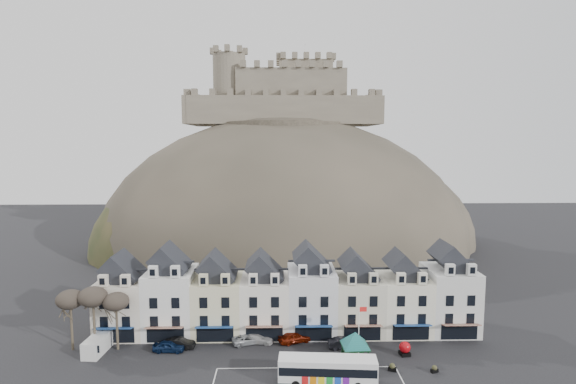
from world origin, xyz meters
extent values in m
cube|color=silver|center=(2.00, 1.25, 0.00)|extent=(22.00, 7.50, 0.01)
cube|color=silver|center=(-23.80, 16.00, 4.00)|extent=(6.80, 8.00, 8.00)
cube|color=black|center=(-23.80, 16.00, 9.20)|extent=(6.80, 5.76, 2.80)
cube|color=silver|center=(-25.30, 12.40, 8.90)|extent=(1.20, 0.80, 1.60)
cube|color=silver|center=(-22.30, 12.40, 8.90)|extent=(1.20, 0.80, 1.60)
cube|color=black|center=(-23.80, 11.97, 1.30)|extent=(5.10, 0.06, 2.20)
cube|color=navy|center=(-23.80, 11.30, 2.60)|extent=(5.10, 1.29, 0.43)
cube|color=white|center=(-17.00, 16.00, 4.60)|extent=(6.80, 8.00, 9.20)
cube|color=black|center=(-17.00, 16.00, 10.40)|extent=(6.80, 5.76, 2.80)
cube|color=white|center=(-18.50, 12.40, 10.10)|extent=(1.20, 0.80, 1.60)
cube|color=white|center=(-15.50, 12.40, 10.10)|extent=(1.20, 0.80, 1.60)
cube|color=black|center=(-17.00, 11.97, 1.30)|extent=(5.10, 0.06, 2.20)
cube|color=maroon|center=(-17.00, 11.30, 2.60)|extent=(5.10, 1.29, 0.43)
cube|color=beige|center=(-10.20, 16.00, 4.00)|extent=(6.80, 8.00, 8.00)
cube|color=black|center=(-10.20, 16.00, 9.20)|extent=(6.80, 5.76, 2.80)
cube|color=beige|center=(-11.70, 12.40, 8.90)|extent=(1.20, 0.80, 1.60)
cube|color=beige|center=(-8.70, 12.40, 8.90)|extent=(1.20, 0.80, 1.60)
cube|color=black|center=(-10.20, 11.97, 1.30)|extent=(5.10, 0.06, 2.20)
cube|color=navy|center=(-10.20, 11.30, 2.60)|extent=(5.10, 1.29, 0.43)
cube|color=white|center=(-3.40, 16.00, 4.00)|extent=(6.80, 8.00, 8.00)
cube|color=black|center=(-3.40, 16.00, 9.20)|extent=(6.80, 5.76, 2.80)
cube|color=white|center=(-4.90, 12.40, 8.90)|extent=(1.20, 0.80, 1.60)
cube|color=white|center=(-1.90, 12.40, 8.90)|extent=(1.20, 0.80, 1.60)
cube|color=black|center=(-3.40, 11.97, 1.30)|extent=(5.10, 0.06, 2.20)
cube|color=maroon|center=(-3.40, 11.30, 2.60)|extent=(5.10, 1.29, 0.43)
cube|color=silver|center=(3.40, 16.00, 4.60)|extent=(6.80, 8.00, 9.20)
cube|color=black|center=(3.40, 16.00, 10.40)|extent=(6.80, 5.76, 2.80)
cube|color=silver|center=(1.90, 12.40, 10.10)|extent=(1.20, 0.80, 1.60)
cube|color=silver|center=(4.90, 12.40, 10.10)|extent=(1.20, 0.80, 1.60)
cube|color=black|center=(3.40, 11.97, 1.30)|extent=(5.10, 0.06, 2.20)
cube|color=navy|center=(3.40, 11.30, 2.60)|extent=(5.10, 1.29, 0.43)
cube|color=beige|center=(10.20, 16.00, 4.00)|extent=(6.80, 8.00, 8.00)
cube|color=black|center=(10.20, 16.00, 9.20)|extent=(6.80, 5.76, 2.80)
cube|color=beige|center=(8.70, 12.40, 8.90)|extent=(1.20, 0.80, 1.60)
cube|color=beige|center=(11.70, 12.40, 8.90)|extent=(1.20, 0.80, 1.60)
cube|color=black|center=(10.20, 11.97, 1.30)|extent=(5.10, 0.06, 2.20)
cube|color=maroon|center=(10.20, 11.30, 2.60)|extent=(5.10, 1.29, 0.43)
cube|color=white|center=(17.00, 16.00, 4.00)|extent=(6.80, 8.00, 8.00)
cube|color=black|center=(17.00, 16.00, 9.20)|extent=(6.80, 5.76, 2.80)
cube|color=white|center=(15.50, 12.40, 8.90)|extent=(1.20, 0.80, 1.60)
cube|color=white|center=(18.50, 12.40, 8.90)|extent=(1.20, 0.80, 1.60)
cube|color=black|center=(17.00, 11.97, 1.30)|extent=(5.10, 0.06, 2.20)
cube|color=navy|center=(17.00, 11.30, 2.60)|extent=(5.10, 1.29, 0.43)
cube|color=silver|center=(23.80, 16.00, 4.60)|extent=(6.80, 8.00, 9.20)
cube|color=black|center=(23.80, 16.00, 10.40)|extent=(6.80, 5.76, 2.80)
cube|color=silver|center=(22.30, 12.40, 10.10)|extent=(1.20, 0.80, 1.60)
cube|color=silver|center=(25.30, 12.40, 10.10)|extent=(1.20, 0.80, 1.60)
cube|color=black|center=(23.80, 11.97, 1.30)|extent=(5.10, 0.06, 2.20)
cube|color=maroon|center=(23.80, 11.30, 2.60)|extent=(5.10, 1.29, 0.43)
ellipsoid|color=#36322A|center=(0.00, 70.00, 0.00)|extent=(96.00, 76.00, 68.00)
ellipsoid|color=#29361B|center=(-22.00, 64.00, 0.00)|extent=(52.00, 44.00, 42.00)
ellipsoid|color=#36322A|center=(24.00, 74.00, 0.00)|extent=(56.00, 48.00, 46.00)
ellipsoid|color=#29361B|center=(-4.00, 56.00, 0.00)|extent=(40.00, 28.00, 28.00)
ellipsoid|color=#36322A|center=(10.00, 58.00, 0.00)|extent=(36.00, 28.00, 24.00)
cylinder|color=#36322A|center=(0.00, 70.00, 31.00)|extent=(30.00, 30.00, 3.00)
cube|color=#655B4D|center=(0.00, 66.00, 35.50)|extent=(48.00, 2.20, 7.00)
cube|color=#655B4D|center=(0.00, 86.00, 35.50)|extent=(48.00, 2.20, 7.00)
cube|color=#655B4D|center=(-24.00, 76.00, 35.50)|extent=(2.20, 22.00, 7.00)
cube|color=#655B4D|center=(24.00, 76.00, 35.50)|extent=(2.20, 22.00, 7.00)
cube|color=#655B4D|center=(2.00, 76.00, 41.00)|extent=(28.00, 18.00, 10.00)
cube|color=#655B4D|center=(6.00, 78.00, 42.50)|extent=(14.00, 12.00, 13.00)
cylinder|color=#655B4D|center=(-14.00, 72.00, 41.00)|extent=(8.40, 8.40, 18.00)
cylinder|color=silver|center=(6.00, 78.00, 51.50)|extent=(0.16, 0.16, 5.00)
cylinder|color=#3C3426|center=(-29.00, 10.50, 2.87)|extent=(0.32, 0.32, 5.74)
ellipsoid|color=#383028|center=(-29.00, 10.50, 6.97)|extent=(3.61, 3.61, 2.54)
cylinder|color=#3C3426|center=(-26.00, 10.50, 3.01)|extent=(0.32, 0.32, 6.02)
ellipsoid|color=#383028|center=(-26.00, 10.50, 7.31)|extent=(3.78, 3.78, 2.67)
cylinder|color=#3C3426|center=(-23.00, 10.50, 2.73)|extent=(0.32, 0.32, 5.46)
ellipsoid|color=#383028|center=(-23.00, 10.50, 6.63)|extent=(3.43, 3.43, 2.42)
cube|color=#262628|center=(4.16, 1.25, 0.36)|extent=(11.41, 3.45, 0.51)
cube|color=white|center=(4.16, 1.25, 1.85)|extent=(11.40, 3.40, 2.58)
cube|color=black|center=(4.16, 1.25, 1.99)|extent=(11.18, 3.46, 0.97)
cube|color=white|center=(4.16, 1.25, 3.01)|extent=(11.17, 3.28, 0.26)
cube|color=orange|center=(9.71, 0.83, 2.84)|extent=(0.15, 1.23, 0.29)
cylinder|color=black|center=(7.61, 2.15, 0.46)|extent=(1.00, 0.40, 0.98)
cylinder|color=black|center=(0.49, 0.37, 0.46)|extent=(1.00, 0.40, 0.98)
cylinder|color=black|center=(0.66, 2.68, 0.46)|extent=(1.00, 0.40, 0.98)
cube|color=black|center=(6.70, 7.05, 1.19)|extent=(0.16, 0.16, 2.38)
cube|color=black|center=(9.37, 7.19, 1.19)|extent=(0.16, 0.16, 2.38)
cube|color=black|center=(6.84, 4.37, 1.19)|extent=(0.16, 0.16, 2.38)
cube|color=black|center=(9.52, 4.51, 1.19)|extent=(0.16, 0.16, 2.38)
cube|color=black|center=(8.11, 5.78, 2.38)|extent=(3.45, 3.45, 0.12)
cone|color=#155C58|center=(8.11, 5.78, 3.28)|extent=(6.56, 6.56, 1.79)
cube|color=black|center=(15.01, 7.92, 0.24)|extent=(1.41, 1.41, 0.48)
sphere|color=#AF0A10|center=(15.01, 7.92, 1.10)|extent=(1.49, 1.49, 1.49)
cylinder|color=silver|center=(8.79, 7.11, 3.55)|extent=(0.11, 0.11, 7.11)
cube|color=red|center=(9.28, 7.13, 6.58)|extent=(0.98, 0.08, 0.62)
cube|color=silver|center=(-25.35, 9.53, 1.10)|extent=(2.45, 4.96, 2.20)
cube|color=black|center=(-25.35, 9.53, 1.52)|extent=(1.99, 0.23, 0.94)
cube|color=black|center=(12.37, 3.95, 0.25)|extent=(1.09, 0.81, 0.49)
sphere|color=#29361B|center=(12.37, 3.95, 0.64)|extent=(0.69, 0.69, 0.69)
cube|color=black|center=(17.38, 3.50, 0.22)|extent=(1.00, 0.74, 0.45)
sphere|color=#29361B|center=(17.38, 3.50, 0.58)|extent=(0.63, 0.63, 0.63)
imported|color=#0B1937|center=(-16.00, 9.69, 0.71)|extent=(4.27, 1.90, 1.43)
imported|color=black|center=(-14.80, 10.62, 0.69)|extent=(4.31, 1.85, 1.38)
imported|color=#ABAFB3|center=(-5.60, 11.85, 0.63)|extent=(4.89, 3.48, 1.26)
imported|color=silver|center=(-4.40, 12.00, 0.65)|extent=(4.74, 2.59, 1.30)
imported|color=#5D1305|center=(0.80, 12.00, 0.77)|extent=(4.89, 3.27, 1.55)
imported|color=black|center=(7.39, 10.07, 0.71)|extent=(4.38, 1.70, 1.42)
camera|label=1|loc=(-1.49, -47.42, 27.83)|focal=28.00mm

